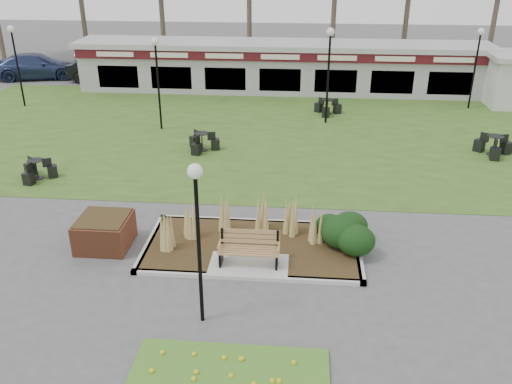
# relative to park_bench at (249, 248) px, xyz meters

# --- Properties ---
(ground) EXTENTS (100.00, 100.00, 0.00)m
(ground) POSITION_rel_park_bench_xyz_m (0.00, -0.25, -0.59)
(ground) COLOR #515154
(ground) RESTS_ON ground
(lawn) EXTENTS (34.00, 16.00, 0.02)m
(lawn) POSITION_rel_park_bench_xyz_m (0.00, 11.75, -0.58)
(lawn) COLOR #345A1C
(lawn) RESTS_ON ground
(planting_bed) EXTENTS (6.75, 3.40, 1.27)m
(planting_bed) POSITION_rel_park_bench_xyz_m (1.27, 1.10, -0.22)
(planting_bed) COLOR #332414
(planting_bed) RESTS_ON ground
(park_bench) EXTENTS (1.70, 0.66, 0.93)m
(park_bench) POSITION_rel_park_bench_xyz_m (0.00, 0.00, 0.00)
(park_bench) COLOR #A28749
(park_bench) RESTS_ON ground
(brick_planter) EXTENTS (1.50, 1.50, 0.95)m
(brick_planter) POSITION_rel_park_bench_xyz_m (-4.40, 0.75, -0.11)
(brick_planter) COLOR brown
(brick_planter) RESTS_ON ground
(food_pavilion) EXTENTS (24.60, 3.40, 2.90)m
(food_pavilion) POSITION_rel_park_bench_xyz_m (0.00, 19.71, 0.89)
(food_pavilion) COLOR #97979A
(food_pavilion) RESTS_ON ground
(lamp_post_near_right) EXTENTS (0.34, 0.34, 4.07)m
(lamp_post_near_right) POSITION_rel_park_bench_xyz_m (-0.89, -2.48, 2.38)
(lamp_post_near_right) COLOR black
(lamp_post_near_right) RESTS_ON ground
(lamp_post_mid_left) EXTENTS (0.36, 0.36, 4.35)m
(lamp_post_mid_left) POSITION_rel_park_bench_xyz_m (-5.44, 11.79, 2.58)
(lamp_post_mid_left) COLOR black
(lamp_post_mid_left) RESTS_ON ground
(lamp_post_mid_right) EXTENTS (0.38, 0.38, 4.64)m
(lamp_post_mid_right) POSITION_rel_park_bench_xyz_m (2.54, 13.48, 2.79)
(lamp_post_mid_right) COLOR black
(lamp_post_mid_right) RESTS_ON ground
(lamp_post_far_right) EXTENTS (0.35, 0.35, 4.26)m
(lamp_post_far_right) POSITION_rel_park_bench_xyz_m (10.39, 16.75, 2.51)
(lamp_post_far_right) COLOR black
(lamp_post_far_right) RESTS_ON ground
(lamp_post_far_left) EXTENTS (0.36, 0.36, 4.31)m
(lamp_post_far_left) POSITION_rel_park_bench_xyz_m (-14.00, 15.13, 2.56)
(lamp_post_far_left) COLOR black
(lamp_post_far_left) RESTS_ON ground
(bistro_set_a) EXTENTS (1.42, 1.32, 0.76)m
(bistro_set_a) POSITION_rel_park_bench_xyz_m (-8.70, 5.42, -0.32)
(bistro_set_a) COLOR black
(bistro_set_a) RESTS_ON ground
(bistro_set_b) EXTENTS (1.45, 1.37, 0.78)m
(bistro_set_b) POSITION_rel_park_bench_xyz_m (2.66, 14.97, -0.31)
(bistro_set_b) COLOR black
(bistro_set_b) RESTS_ON ground
(bistro_set_c) EXTENTS (1.43, 1.43, 0.79)m
(bistro_set_c) POSITION_rel_park_bench_xyz_m (-2.94, 9.03, -0.31)
(bistro_set_c) COLOR black
(bistro_set_c) RESTS_ON ground
(bistro_set_d) EXTENTS (1.57, 1.51, 0.85)m
(bistro_set_d) POSITION_rel_park_bench_xyz_m (9.51, 9.56, -0.29)
(bistro_set_d) COLOR black
(bistro_set_d) RESTS_ON ground
(car_silver) EXTENTS (4.05, 1.99, 1.33)m
(car_silver) POSITION_rel_park_bench_xyz_m (-13.40, 25.93, 0.08)
(car_silver) COLOR #A0A1A5
(car_silver) RESTS_ON ground
(car_black) EXTENTS (4.98, 2.61, 1.56)m
(car_black) POSITION_rel_park_bench_xyz_m (-11.33, 20.75, 0.19)
(car_black) COLOR black
(car_black) RESTS_ON ground
(car_blue) EXTENTS (5.98, 3.56, 1.62)m
(car_blue) POSITION_rel_park_bench_xyz_m (-16.20, 21.59, 0.22)
(car_blue) COLOR navy
(car_blue) RESTS_ON ground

